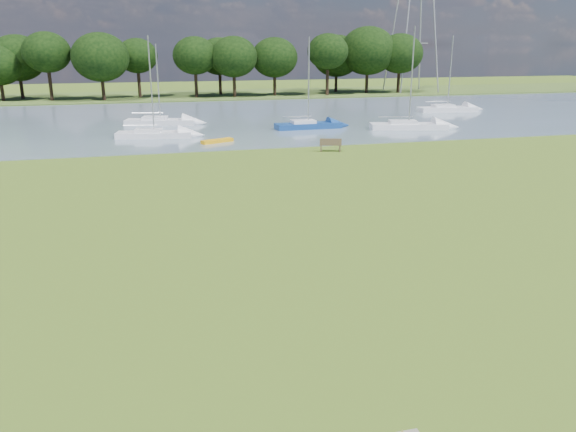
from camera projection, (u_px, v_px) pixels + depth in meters
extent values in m
plane|color=olive|center=(230.00, 248.00, 23.08)|extent=(220.00, 220.00, 0.00)
cube|color=slate|center=(169.00, 120.00, 61.91)|extent=(220.00, 40.00, 0.10)
cube|color=#4C6626|center=(158.00, 97.00, 89.65)|extent=(220.00, 20.00, 0.40)
cube|color=brown|center=(321.00, 148.00, 43.91)|extent=(0.23, 0.51, 0.52)
cube|color=brown|center=(340.00, 148.00, 43.87)|extent=(0.23, 0.51, 0.52)
cube|color=brown|center=(330.00, 145.00, 43.81)|extent=(1.77, 0.96, 0.06)
cube|color=brown|center=(331.00, 142.00, 43.52)|extent=(1.64, 0.53, 0.51)
cube|color=#ECA20D|center=(217.00, 141.00, 47.55)|extent=(2.90, 1.82, 0.29)
cylinder|color=black|center=(46.00, 87.00, 81.44)|extent=(0.46, 0.46, 3.79)
ellipsoid|color=black|center=(42.00, 54.00, 80.09)|extent=(7.39, 7.39, 6.28)
cylinder|color=black|center=(97.00, 89.00, 83.27)|extent=(0.46, 0.46, 2.99)
ellipsoid|color=black|center=(94.00, 63.00, 82.19)|extent=(8.32, 8.32, 7.07)
cylinder|color=black|center=(145.00, 87.00, 84.93)|extent=(0.46, 0.46, 3.26)
ellipsoid|color=black|center=(143.00, 60.00, 83.76)|extent=(6.47, 6.47, 5.50)
cylinder|color=black|center=(192.00, 85.00, 86.60)|extent=(0.46, 0.46, 3.53)
ellipsoid|color=black|center=(190.00, 56.00, 85.33)|extent=(7.39, 7.39, 6.28)
cylinder|color=black|center=(236.00, 84.00, 88.26)|extent=(0.46, 0.46, 3.79)
ellipsoid|color=black|center=(236.00, 53.00, 86.90)|extent=(8.32, 8.32, 7.07)
cylinder|color=black|center=(280.00, 86.00, 90.08)|extent=(0.46, 0.46, 2.99)
ellipsoid|color=black|center=(279.00, 62.00, 89.01)|extent=(6.47, 6.47, 5.50)
cylinder|color=black|center=(321.00, 84.00, 91.75)|extent=(0.46, 0.46, 3.26)
ellipsoid|color=black|center=(321.00, 59.00, 90.58)|extent=(7.39, 7.39, 6.28)
cylinder|color=black|center=(361.00, 82.00, 93.42)|extent=(0.46, 0.46, 3.53)
ellipsoid|color=black|center=(362.00, 56.00, 92.15)|extent=(8.32, 8.32, 7.07)
cylinder|color=black|center=(400.00, 81.00, 95.08)|extent=(0.46, 0.46, 3.79)
ellipsoid|color=black|center=(401.00, 53.00, 93.72)|extent=(6.47, 6.47, 5.50)
cube|color=white|center=(409.00, 125.00, 55.15)|extent=(7.74, 3.80, 0.76)
cube|color=white|center=(403.00, 120.00, 55.00)|extent=(2.92, 2.21, 0.49)
cylinder|color=#A5A8AD|center=(412.00, 76.00, 53.77)|extent=(0.13, 0.13, 9.09)
cube|color=white|center=(447.00, 108.00, 69.50)|extent=(7.41, 2.42, 0.80)
cube|color=white|center=(443.00, 104.00, 69.25)|extent=(2.64, 1.74, 0.51)
cylinder|color=#A5A8AD|center=(450.00, 72.00, 68.22)|extent=(0.14, 0.14, 8.42)
cube|color=white|center=(161.00, 121.00, 58.18)|extent=(7.39, 3.61, 0.76)
cube|color=white|center=(155.00, 116.00, 58.03)|extent=(2.79, 2.11, 0.49)
cylinder|color=#A5A8AD|center=(158.00, 82.00, 57.03)|extent=(0.13, 0.13, 7.51)
cube|color=navy|center=(308.00, 125.00, 55.43)|extent=(6.63, 2.14, 0.77)
cube|color=white|center=(303.00, 120.00, 55.14)|extent=(2.36, 1.55, 0.50)
cylinder|color=#A5A8AD|center=(309.00, 81.00, 54.19)|extent=(0.13, 0.13, 8.12)
cube|color=white|center=(154.00, 133.00, 50.21)|extent=(6.90, 3.07, 0.69)
cube|color=white|center=(148.00, 129.00, 50.05)|extent=(2.57, 1.88, 0.44)
cylinder|color=#A5A8AD|center=(151.00, 85.00, 48.96)|extent=(0.12, 0.12, 8.24)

